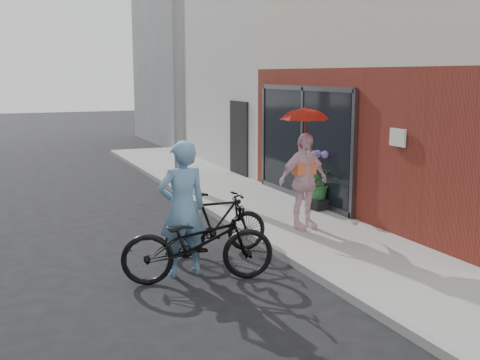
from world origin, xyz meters
TOP-DOWN VIEW (x-y plane):
  - ground at (0.00, 0.00)m, footprint 80.00×80.00m
  - sidewalk at (2.10, 2.00)m, footprint 2.20×24.00m
  - curb at (0.94, 2.00)m, footprint 0.12×24.00m
  - plaster_building at (7.20, 9.00)m, footprint 8.00×6.00m
  - east_building_far at (7.20, 16.00)m, footprint 8.00×8.00m
  - utility_pole at (1.10, 6.00)m, footprint 0.28×0.28m
  - officer at (-0.74, -0.06)m, footprint 0.74×0.50m
  - bike_left at (-0.63, -0.41)m, footprint 2.24×1.15m
  - bike_right at (0.07, 0.72)m, footprint 1.72×0.50m
  - kimono_woman at (1.93, 1.23)m, footprint 1.06×0.55m
  - parasol at (1.93, 1.23)m, footprint 0.82×0.82m
  - planter at (3.00, 2.49)m, footprint 0.46×0.46m
  - potted_plant at (3.00, 2.49)m, footprint 0.59×0.52m

SIDE VIEW (x-z plane):
  - ground at x=0.00m, z-range 0.00..0.00m
  - sidewalk at x=2.10m, z-range 0.00..0.12m
  - curb at x=0.94m, z-range 0.00..0.12m
  - planter at x=3.00m, z-range 0.12..0.33m
  - bike_right at x=0.07m, z-range 0.00..1.03m
  - bike_left at x=-0.63m, z-range 0.00..1.12m
  - potted_plant at x=3.00m, z-range 0.33..0.99m
  - officer at x=-0.74m, z-range 0.00..1.97m
  - kimono_woman at x=1.93m, z-range 0.12..1.85m
  - parasol at x=1.93m, z-range 1.85..2.57m
  - plaster_building at x=7.20m, z-range 0.00..7.00m
  - east_building_far at x=7.20m, z-range 0.00..7.00m
  - utility_pole at x=1.10m, z-range 0.00..7.00m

